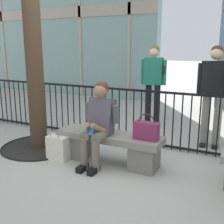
# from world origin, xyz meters

# --- Properties ---
(ground_plane) EXTENTS (60.00, 60.00, 0.00)m
(ground_plane) POSITION_xyz_m (0.00, 0.00, 0.00)
(ground_plane) COLOR #B2ADA3
(stone_bench) EXTENTS (1.60, 0.44, 0.45)m
(stone_bench) POSITION_xyz_m (0.00, 0.00, 0.27)
(stone_bench) COLOR gray
(stone_bench) RESTS_ON ground
(seated_person_with_phone) EXTENTS (0.52, 0.66, 1.21)m
(seated_person_with_phone) POSITION_xyz_m (-0.10, -0.13, 0.65)
(seated_person_with_phone) COLOR #6B6051
(seated_person_with_phone) RESTS_ON ground
(handbag_on_bench) EXTENTS (0.34, 0.16, 0.36)m
(handbag_on_bench) POSITION_xyz_m (0.58, -0.01, 0.58)
(handbag_on_bench) COLOR #7A234C
(handbag_on_bench) RESTS_ON stone_bench
(shopping_bag) EXTENTS (0.33, 0.18, 0.47)m
(shopping_bag) POSITION_xyz_m (-0.73, -0.28, 0.19)
(shopping_bag) COLOR beige
(shopping_bag) RESTS_ON ground
(bystander_at_railing) EXTENTS (0.55, 0.29, 1.71)m
(bystander_at_railing) POSITION_xyz_m (-0.09, 2.21, 1.00)
(bystander_at_railing) COLOR black
(bystander_at_railing) RESTS_ON ground
(bystander_further_back) EXTENTS (0.55, 0.40, 1.71)m
(bystander_further_back) POSITION_xyz_m (1.24, 1.40, 1.00)
(bystander_further_back) COLOR gray
(bystander_further_back) RESTS_ON ground
(plaza_railing) EXTENTS (8.44, 0.04, 0.98)m
(plaza_railing) POSITION_xyz_m (-0.00, 0.94, 0.50)
(plaza_railing) COLOR black
(plaza_railing) RESTS_ON ground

